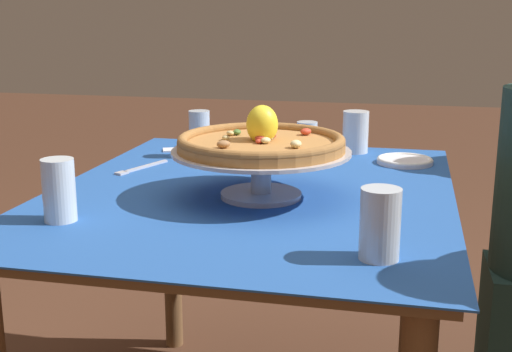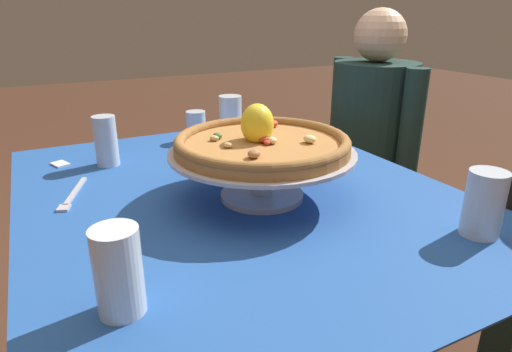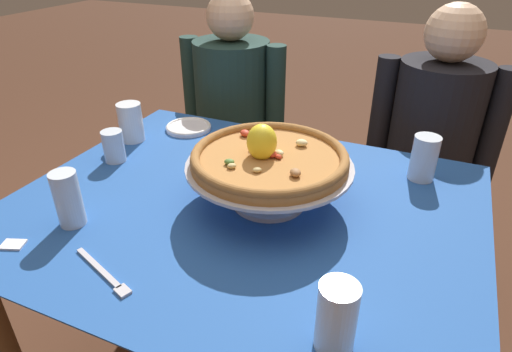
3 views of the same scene
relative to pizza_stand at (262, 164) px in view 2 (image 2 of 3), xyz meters
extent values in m
cylinder|color=brown|center=(-0.57, -0.44, -0.46)|extent=(0.06, 0.06, 0.70)
cylinder|color=brown|center=(-0.57, 0.37, -0.46)|extent=(0.06, 0.06, 0.70)
cube|color=brown|center=(-0.06, -0.04, -0.10)|extent=(1.15, 0.93, 0.02)
cube|color=#23519E|center=(-0.06, -0.04, -0.08)|extent=(1.19, 0.97, 0.00)
cylinder|color=#B7B7C1|center=(0.00, 0.00, -0.08)|extent=(0.19, 0.19, 0.01)
cylinder|color=#B7B7C1|center=(0.00, 0.00, -0.02)|extent=(0.05, 0.05, 0.09)
cylinder|color=#B7B7C1|center=(0.00, 0.00, 0.03)|extent=(0.42, 0.42, 0.01)
cylinder|color=#AD753D|center=(0.00, 0.00, 0.04)|extent=(0.39, 0.39, 0.02)
torus|color=olive|center=(0.00, 0.00, 0.05)|extent=(0.39, 0.39, 0.02)
ellipsoid|color=#C63D28|center=(0.02, 0.00, 0.06)|extent=(0.02, 0.02, 0.01)
ellipsoid|color=#4C7533|center=(-0.07, -0.08, 0.06)|extent=(0.03, 0.02, 0.01)
ellipsoid|color=tan|center=(0.00, -0.08, 0.06)|extent=(0.03, 0.03, 0.01)
ellipsoid|color=#C63D28|center=(-0.11, 0.09, 0.06)|extent=(0.04, 0.04, 0.02)
ellipsoid|color=#996B42|center=(0.09, -0.07, 0.06)|extent=(0.04, 0.04, 0.02)
ellipsoid|color=beige|center=(0.02, 0.01, 0.06)|extent=(0.03, 0.03, 0.01)
ellipsoid|color=beige|center=(0.05, 0.09, 0.06)|extent=(0.03, 0.03, 0.02)
ellipsoid|color=beige|center=(-0.01, 0.01, 0.06)|extent=(0.02, 0.02, 0.01)
ellipsoid|color=#C63D28|center=(0.00, 0.00, 0.06)|extent=(0.04, 0.04, 0.02)
ellipsoid|color=#C63D28|center=(-0.05, 0.02, 0.06)|extent=(0.03, 0.03, 0.01)
ellipsoid|color=tan|center=(-0.06, -0.09, 0.06)|extent=(0.03, 0.03, 0.01)
ellipsoid|color=#4C7533|center=(0.00, 0.00, 0.06)|extent=(0.04, 0.04, 0.02)
ellipsoid|color=tan|center=(-0.01, 0.01, 0.06)|extent=(0.02, 0.03, 0.01)
ellipsoid|color=yellow|center=(-0.02, 0.00, 0.09)|extent=(0.10, 0.10, 0.09)
cylinder|color=silver|center=(-0.40, -0.28, -0.01)|extent=(0.06, 0.06, 0.14)
cylinder|color=silver|center=(-0.40, -0.28, -0.04)|extent=(0.05, 0.05, 0.09)
cylinder|color=white|center=(-0.57, 0.17, -0.02)|extent=(0.08, 0.08, 0.13)
cylinder|color=silver|center=(-0.57, 0.17, -0.05)|extent=(0.07, 0.07, 0.06)
cylinder|color=silver|center=(0.35, 0.29, -0.02)|extent=(0.07, 0.07, 0.13)
cylinder|color=silver|center=(0.35, 0.29, -0.06)|extent=(0.06, 0.06, 0.05)
cylinder|color=silver|center=(0.27, -0.37, -0.02)|extent=(0.07, 0.07, 0.13)
cylinder|color=silver|center=(0.27, -0.37, -0.05)|extent=(0.06, 0.06, 0.07)
cylinder|color=silver|center=(-0.52, 0.03, -0.03)|extent=(0.06, 0.06, 0.10)
cylinder|color=silver|center=(-0.52, 0.03, -0.06)|extent=(0.06, 0.06, 0.05)
cylinder|color=white|center=(-0.44, 0.33, -0.08)|extent=(0.16, 0.16, 0.01)
torus|color=white|center=(-0.44, 0.33, -0.07)|extent=(0.16, 0.16, 0.01)
cube|color=#B7B7C1|center=(-0.23, -0.38, -0.08)|extent=(0.16, 0.07, 0.01)
cube|color=#B7B7C1|center=(-0.14, -0.42, -0.08)|extent=(0.04, 0.03, 0.01)
cube|color=white|center=(-0.46, -0.40, -0.08)|extent=(0.06, 0.05, 0.00)
cube|color=#1E3833|center=(-0.48, 0.74, -0.60)|extent=(0.28, 0.32, 0.43)
cylinder|color=#1E3833|center=(-0.48, 0.74, -0.12)|extent=(0.33, 0.33, 0.53)
sphere|color=beige|center=(-0.48, 0.74, 0.24)|extent=(0.19, 0.19, 0.19)
cylinder|color=#1E3833|center=(-0.68, 0.74, -0.08)|extent=(0.08, 0.08, 0.45)
cylinder|color=#1E3833|center=(-0.27, 0.74, -0.08)|extent=(0.08, 0.08, 0.45)
camera|label=1|loc=(1.50, 0.33, 0.35)|focal=47.47mm
camera|label=2|loc=(0.83, -0.44, 0.33)|focal=30.91mm
camera|label=3|loc=(0.35, -0.89, 0.54)|focal=30.60mm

